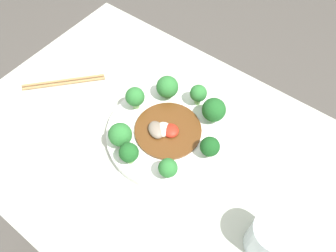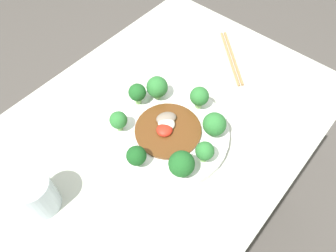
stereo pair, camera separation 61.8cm
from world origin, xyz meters
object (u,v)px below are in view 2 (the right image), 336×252
(drinking_glass, at_px, (36,194))
(stirfry_center, at_px, (167,128))
(broccoli_northwest, at_px, (118,120))
(broccoli_southwest, at_px, (182,164))
(broccoli_southeast, at_px, (214,124))
(broccoli_north, at_px, (137,93))
(broccoli_south, at_px, (205,151))
(broccoli_west, at_px, (136,156))
(broccoli_east, at_px, (199,97))
(plate, at_px, (168,133))
(chopsticks, at_px, (231,57))
(broccoli_northeast, at_px, (157,87))

(drinking_glass, bearing_deg, stirfry_center, -15.59)
(stirfry_center, distance_m, drinking_glass, 0.31)
(broccoli_northwest, relative_size, drinking_glass, 0.58)
(broccoli_northwest, height_order, broccoli_southwest, broccoli_southwest)
(broccoli_southeast, distance_m, broccoli_southwest, 0.13)
(broccoli_north, bearing_deg, broccoli_south, -96.75)
(broccoli_west, relative_size, broccoli_northwest, 1.01)
(stirfry_center, bearing_deg, broccoli_east, -7.55)
(plate, height_order, broccoli_south, broccoli_south)
(plate, height_order, broccoli_southwest, broccoli_southwest)
(plate, relative_size, broccoli_southeast, 4.72)
(broccoli_northwest, distance_m, stirfry_center, 0.11)
(broccoli_west, xyz_separation_m, chopsticks, (0.43, 0.04, -0.05))
(broccoli_east, relative_size, broccoli_southwest, 0.97)
(broccoli_northeast, distance_m, broccoli_west, 0.20)
(broccoli_southwest, relative_size, stirfry_center, 0.41)
(broccoli_southeast, bearing_deg, broccoli_northeast, 90.26)
(broccoli_east, height_order, drinking_glass, drinking_glass)
(broccoli_west, distance_m, drinking_glass, 0.21)
(broccoli_west, distance_m, broccoli_southwest, 0.10)
(broccoli_east, distance_m, stirfry_center, 0.11)
(stirfry_center, bearing_deg, drinking_glass, 164.41)
(broccoli_south, xyz_separation_m, broccoli_southeast, (0.07, 0.03, -0.00))
(broccoli_northeast, height_order, broccoli_northwest, broccoli_northeast)
(broccoli_northwest, height_order, drinking_glass, drinking_glass)
(broccoli_north, height_order, broccoli_west, broccoli_north)
(drinking_glass, relative_size, chopsticks, 0.54)
(broccoli_north, bearing_deg, broccoli_southwest, -111.85)
(broccoli_north, xyz_separation_m, drinking_glass, (-0.32, -0.02, -0.01))
(plate, distance_m, chopsticks, 0.32)
(broccoli_east, xyz_separation_m, broccoli_north, (-0.09, 0.12, -0.00))
(broccoli_east, relative_size, stirfry_center, 0.40)
(broccoli_west, height_order, chopsticks, broccoli_west)
(plate, bearing_deg, broccoli_north, 80.83)
(broccoli_south, xyz_separation_m, broccoli_west, (-0.10, 0.10, -0.00))
(broccoli_southwest, bearing_deg, broccoli_northwest, 91.46)
(broccoli_southwest, height_order, drinking_glass, drinking_glass)
(plate, relative_size, broccoli_south, 4.98)
(broccoli_south, height_order, broccoli_northeast, broccoli_northeast)
(stirfry_center, bearing_deg, chopsticks, 5.64)
(broccoli_southeast, distance_m, broccoli_north, 0.20)
(broccoli_east, xyz_separation_m, chopsticks, (0.22, 0.05, -0.05))
(broccoli_northeast, bearing_deg, broccoli_east, -67.56)
(broccoli_south, bearing_deg, broccoli_southeast, 20.10)
(broccoli_northwest, bearing_deg, broccoli_southeast, -52.52)
(broccoli_southwest, bearing_deg, drinking_glass, 142.72)
(broccoli_south, bearing_deg, drinking_glass, 145.81)
(broccoli_south, relative_size, broccoli_north, 0.98)
(broccoli_east, xyz_separation_m, broccoli_northwest, (-0.17, 0.10, -0.00))
(broccoli_northeast, xyz_separation_m, stirfry_center, (-0.06, -0.09, -0.03))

